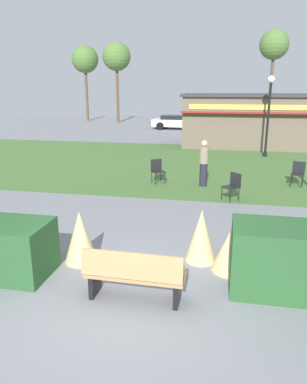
% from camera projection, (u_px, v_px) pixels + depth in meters
% --- Properties ---
extents(ground_plane, '(80.00, 80.00, 0.00)m').
position_uv_depth(ground_plane, '(124.00, 300.00, 6.29)').
color(ground_plane, slate).
extents(lawn_patch, '(36.00, 12.00, 0.01)m').
position_uv_depth(lawn_patch, '(191.00, 164.00, 17.55)').
color(lawn_patch, '#446B33').
rests_on(lawn_patch, ground_plane).
extents(park_bench, '(1.71, 0.55, 0.95)m').
position_uv_depth(park_bench, '(134.00, 275.00, 6.16)').
color(park_bench, tan).
rests_on(park_bench, ground_plane).
extents(hedge_left, '(1.81, 1.10, 1.06)m').
position_uv_depth(hedge_left, '(3.00, 248.00, 7.08)').
color(hedge_left, '#28562B').
rests_on(hedge_left, ground_plane).
extents(hedge_right, '(2.36, 1.10, 1.22)m').
position_uv_depth(hedge_right, '(300.00, 261.00, 6.40)').
color(hedge_right, '#28562B').
rests_on(hedge_right, ground_plane).
extents(ornamental_grass_behind_left, '(0.69, 0.69, 1.09)m').
position_uv_depth(ornamental_grass_behind_left, '(80.00, 237.00, 7.58)').
color(ornamental_grass_behind_left, '#D1BC7F').
rests_on(ornamental_grass_behind_left, ground_plane).
extents(ornamental_grass_behind_right, '(0.73, 0.73, 0.91)m').
position_uv_depth(ornamental_grass_behind_right, '(231.00, 249.00, 7.22)').
color(ornamental_grass_behind_right, '#D1BC7F').
rests_on(ornamental_grass_behind_right, ground_plane).
extents(ornamental_grass_behind_center, '(0.71, 0.71, 1.02)m').
position_uv_depth(ornamental_grass_behind_center, '(246.00, 253.00, 6.91)').
color(ornamental_grass_behind_center, '#D1BC7F').
rests_on(ornamental_grass_behind_center, ground_plane).
extents(ornamental_grass_behind_far, '(0.66, 0.66, 1.11)m').
position_uv_depth(ornamental_grass_behind_far, '(201.00, 236.00, 7.62)').
color(ornamental_grass_behind_far, '#D1BC7F').
rests_on(ornamental_grass_behind_far, ground_plane).
extents(lamppost_far, '(0.36, 0.36, 4.08)m').
position_uv_depth(lamppost_far, '(269.00, 106.00, 18.69)').
color(lamppost_far, black).
rests_on(lamppost_far, ground_plane).
extents(food_kiosk, '(7.95, 4.22, 3.15)m').
position_uv_depth(food_kiosk, '(248.00, 120.00, 22.39)').
color(food_kiosk, '#6B5B4C').
rests_on(food_kiosk, ground_plane).
extents(cafe_chair_west, '(0.61, 0.61, 0.89)m').
position_uv_depth(cafe_chair_west, '(157.00, 169.00, 13.94)').
color(cafe_chair_west, black).
rests_on(cafe_chair_west, ground_plane).
extents(cafe_chair_east, '(0.62, 0.62, 0.89)m').
position_uv_depth(cafe_chair_east, '(233.00, 184.00, 11.74)').
color(cafe_chair_east, black).
rests_on(cafe_chair_east, ground_plane).
extents(cafe_chair_center, '(0.55, 0.55, 0.89)m').
position_uv_depth(cafe_chair_center, '(298.00, 172.00, 13.50)').
color(cafe_chair_center, black).
rests_on(cafe_chair_center, ground_plane).
extents(person_strolling, '(0.34, 0.34, 1.69)m').
position_uv_depth(person_strolling, '(204.00, 163.00, 13.36)').
color(person_strolling, '#23232D').
rests_on(person_strolling, ground_plane).
extents(parked_car_west_slot, '(4.32, 2.28, 1.20)m').
position_uv_depth(parked_car_west_slot, '(177.00, 122.00, 31.87)').
color(parked_car_west_slot, silver).
rests_on(parked_car_west_slot, ground_plane).
extents(parked_car_center_slot, '(4.32, 2.30, 1.20)m').
position_uv_depth(parked_car_center_slot, '(233.00, 123.00, 30.97)').
color(parked_car_center_slot, maroon).
rests_on(parked_car_center_slot, ground_plane).
extents(tree_left_bg, '(2.80, 2.80, 8.85)m').
position_uv_depth(tree_left_bg, '(274.00, 46.00, 35.24)').
color(tree_left_bg, brown).
rests_on(tree_left_bg, ground_plane).
extents(tree_right_bg, '(2.80, 2.80, 7.87)m').
position_uv_depth(tree_right_bg, '(117.00, 57.00, 36.54)').
color(tree_right_bg, brown).
rests_on(tree_right_bg, ground_plane).
extents(tree_center_bg, '(2.80, 2.80, 7.75)m').
position_uv_depth(tree_center_bg, '(85.00, 60.00, 38.67)').
color(tree_center_bg, brown).
rests_on(tree_center_bg, ground_plane).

